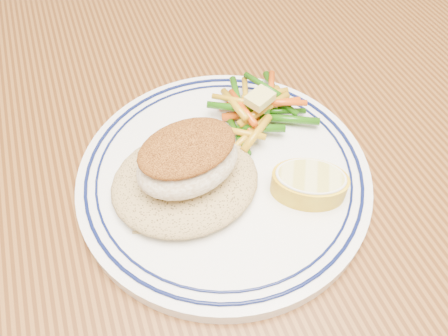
% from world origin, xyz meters
% --- Properties ---
extents(dining_table, '(1.50, 0.90, 0.75)m').
position_xyz_m(dining_table, '(0.00, 0.00, 0.65)').
color(dining_table, '#4B280F').
rests_on(dining_table, ground).
extents(plate, '(0.26, 0.26, 0.02)m').
position_xyz_m(plate, '(0.01, -0.00, 0.76)').
color(plate, white).
rests_on(plate, dining_table).
extents(rice_pilaf, '(0.13, 0.11, 0.02)m').
position_xyz_m(rice_pilaf, '(-0.03, -0.01, 0.78)').
color(rice_pilaf, '#A58952').
rests_on(rice_pilaf, plate).
extents(fish_fillet, '(0.10, 0.08, 0.04)m').
position_xyz_m(fish_fillet, '(-0.03, -0.01, 0.80)').
color(fish_fillet, '#F3E7C9').
rests_on(fish_fillet, rice_pilaf).
extents(vegetable_pile, '(0.10, 0.10, 0.03)m').
position_xyz_m(vegetable_pile, '(0.06, 0.05, 0.78)').
color(vegetable_pile, '#D0480A').
rests_on(vegetable_pile, plate).
extents(butter_pat, '(0.03, 0.03, 0.01)m').
position_xyz_m(butter_pat, '(0.06, 0.04, 0.80)').
color(butter_pat, '#D7CC69').
rests_on(butter_pat, vegetable_pile).
extents(lemon_wedge, '(0.08, 0.08, 0.03)m').
position_xyz_m(lemon_wedge, '(0.07, -0.05, 0.78)').
color(lemon_wedge, gold).
rests_on(lemon_wedge, plate).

